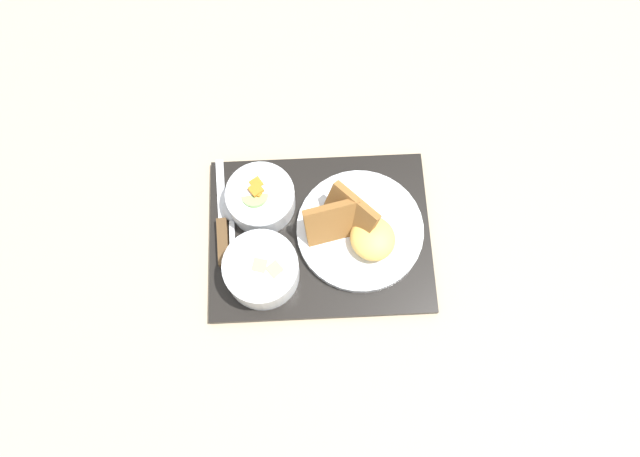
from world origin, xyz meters
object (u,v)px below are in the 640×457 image
Objects in this scene: bowl_soup at (262,270)px; spoon at (232,224)px; bowl_salad at (261,198)px; knife at (223,234)px; plate_main at (358,231)px.

spoon is at bearing 118.61° from bowl_soup.
bowl_soup is 0.11m from spoon.
bowl_soup reaches higher than bowl_salad.
knife is at bearing -142.50° from bowl_salad.
bowl_salad is 0.13m from bowl_soup.
knife is 1.28× the size of spoon.
bowl_soup is (-0.00, -0.13, 0.00)m from bowl_salad.
plate_main is (0.17, 0.06, -0.02)m from bowl_soup.
plate_main is at bearing 19.92° from bowl_soup.
bowl_soup is 0.18m from plate_main.
bowl_salad reaches higher than knife.
bowl_salad is at bearing 157.21° from plate_main.
bowl_salad is at bearing 88.90° from bowl_soup.
bowl_salad is at bearing -54.44° from knife.
knife reaches higher than spoon.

